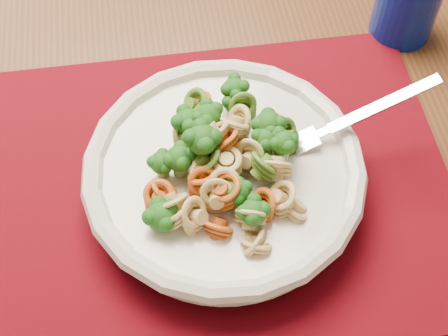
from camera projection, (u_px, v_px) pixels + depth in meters
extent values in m
cube|color=#4F2A1A|center=(50.00, 64.00, 1.66)|extent=(4.00, 4.00, 0.01)
cube|color=#482C14|center=(188.00, 104.00, 0.70)|extent=(1.63, 1.12, 0.04)
cube|color=#58030E|center=(218.00, 184.00, 0.61)|extent=(0.49, 0.39, 0.00)
cylinder|color=beige|center=(224.00, 188.00, 0.60)|extent=(0.11, 0.11, 0.01)
cylinder|color=beige|center=(224.00, 177.00, 0.59)|extent=(0.24, 0.24, 0.03)
torus|color=beige|center=(224.00, 168.00, 0.58)|extent=(0.26, 0.26, 0.02)
cylinder|color=navy|center=(408.00, 1.00, 0.69)|extent=(0.07, 0.07, 0.09)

